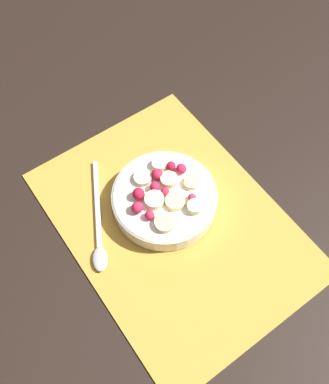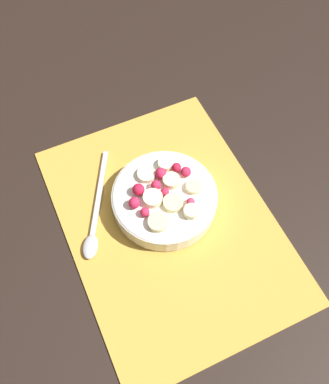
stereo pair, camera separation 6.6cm
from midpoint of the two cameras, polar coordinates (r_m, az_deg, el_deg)
The scene contains 4 objects.
ground_plane at distance 0.74m, azimuth -1.47°, elevation -4.24°, with size 3.00×3.00×0.00m, color black.
placemat at distance 0.74m, azimuth -1.47°, elevation -4.14°, with size 0.47×0.34×0.01m.
fruit_bowl at distance 0.74m, azimuth -2.59°, elevation -0.96°, with size 0.18×0.18×0.06m.
spoon at distance 0.74m, azimuth -11.29°, elevation -5.77°, with size 0.20×0.12×0.01m.
Camera 1 is at (0.25, -0.20, 0.67)m, focal length 40.00 mm.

